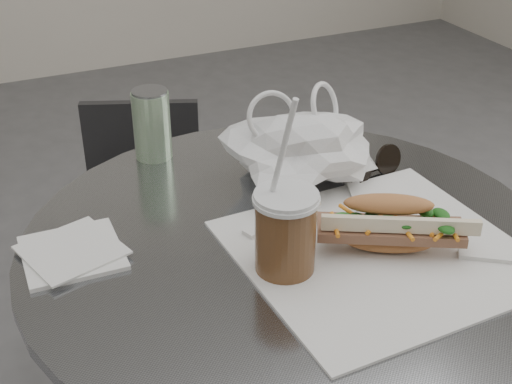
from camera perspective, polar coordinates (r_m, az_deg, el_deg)
name	(u,v)px	position (r m, az deg, el deg)	size (l,w,h in m)	color
cafe_table	(285,379)	(1.18, 2.35, -14.69)	(0.76, 0.76, 0.74)	slate
chair_far	(146,262)	(1.74, -8.81, -5.52)	(0.36, 0.39, 0.66)	#2E2E30
sandwich_paper	(379,252)	(0.99, 9.83, -4.74)	(0.37, 0.35, 0.00)	white
banh_mi	(389,225)	(0.97, 10.60, -2.59)	(0.25, 0.20, 0.08)	#BA7E46
iced_coffee	(285,231)	(0.91, 2.37, -3.17)	(0.09, 0.09, 0.25)	brown
sunglasses	(372,166)	(1.16, 9.30, 2.03)	(0.11, 0.04, 0.05)	black
plastic_bag	(304,152)	(1.12, 3.82, 3.24)	(0.23, 0.17, 0.11)	white
napkin_stack	(72,252)	(1.00, -14.50, -4.67)	(0.15, 0.15, 0.01)	white
drink_can	(152,124)	(1.21, -8.33, 5.40)	(0.06, 0.06, 0.12)	#69A661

